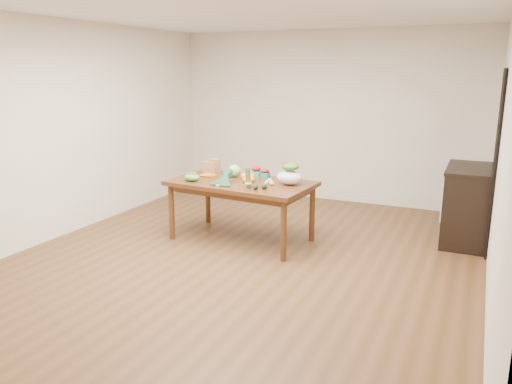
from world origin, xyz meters
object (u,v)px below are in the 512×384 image
at_px(kale_bunch, 222,178).
at_px(salad_bag, 289,175).
at_px(paper_bag, 211,166).
at_px(cabbage, 234,171).
at_px(asparagus_bundle, 248,178).
at_px(mandarin_cluster, 249,178).
at_px(dining_table, 241,211).
at_px(cabinet, 466,205).

height_order(kale_bunch, salad_bag, salad_bag).
distance_m(paper_bag, salad_bag, 1.23).
height_order(cabbage, asparagus_bundle, asparagus_bundle).
bearing_deg(mandarin_cluster, dining_table, -166.75).
xyz_separation_m(cabbage, mandarin_cluster, (0.29, -0.18, -0.03)).
distance_m(cabbage, mandarin_cluster, 0.34).
height_order(dining_table, cabinet, cabinet).
distance_m(cabinet, paper_bag, 3.27).
bearing_deg(salad_bag, dining_table, -171.69).
bearing_deg(asparagus_bundle, dining_table, 132.91).
height_order(paper_bag, asparagus_bundle, asparagus_bundle).
bearing_deg(paper_bag, mandarin_cluster, -23.51).
xyz_separation_m(cabinet, paper_bag, (-3.15, -0.78, 0.37)).
bearing_deg(paper_bag, cabbage, -16.58).
relative_size(cabinet, paper_bag, 3.94).
relative_size(cabbage, salad_bag, 0.51).
xyz_separation_m(cabinet, mandarin_cluster, (-2.45, -1.08, 0.33)).
relative_size(mandarin_cluster, asparagus_bundle, 0.72).
xyz_separation_m(asparagus_bundle, salad_bag, (0.36, 0.39, -0.00)).
height_order(paper_bag, cabbage, paper_bag).
xyz_separation_m(dining_table, salad_bag, (0.60, 0.09, 0.50)).
xyz_separation_m(cabbage, salad_bag, (0.79, -0.12, 0.04)).
bearing_deg(dining_table, cabinet, 28.02).
relative_size(cabinet, mandarin_cluster, 5.67).
relative_size(asparagus_bundle, salad_bag, 0.80).
relative_size(kale_bunch, salad_bag, 1.29).
relative_size(paper_bag, salad_bag, 0.83).
xyz_separation_m(dining_table, cabbage, (-0.20, 0.20, 0.45)).
bearing_deg(cabbage, cabinet, 18.21).
distance_m(paper_bag, mandarin_cluster, 0.77).
distance_m(cabinet, kale_bunch, 3.01).
bearing_deg(paper_bag, salad_bag, -11.20).
height_order(cabinet, salad_bag, salad_bag).
bearing_deg(mandarin_cluster, salad_bag, 7.41).
bearing_deg(cabinet, asparagus_bundle, -148.53).
height_order(dining_table, salad_bag, salad_bag).
height_order(kale_bunch, asparagus_bundle, asparagus_bundle).
distance_m(dining_table, paper_bag, 0.83).
bearing_deg(cabinet, cabbage, -161.79).
xyz_separation_m(cabinet, kale_bunch, (-2.66, -1.36, 0.36)).
relative_size(dining_table, paper_bag, 6.66).
bearing_deg(salad_bag, paper_bag, 168.80).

